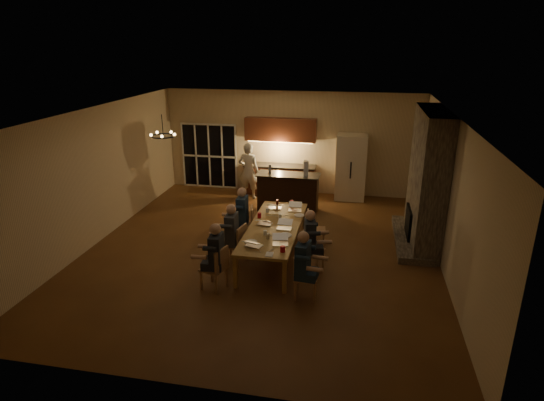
{
  "coord_description": "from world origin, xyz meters",
  "views": [
    {
      "loc": [
        2.08,
        -9.39,
        4.66
      ],
      "look_at": [
        0.2,
        0.3,
        1.15
      ],
      "focal_mm": 30.0,
      "sensor_mm": 36.0,
      "label": 1
    }
  ],
  "objects": [
    {
      "name": "laptop_b",
      "position": [
        0.66,
        -1.15,
        0.86
      ],
      "size": [
        0.37,
        0.34,
        0.23
      ],
      "primitive_type": null,
      "rotation": [
        0.0,
        0.0,
        0.2
      ],
      "color": "silver",
      "rests_on": "dining_table"
    },
    {
      "name": "french_doors",
      "position": [
        -2.7,
        4.47,
        1.05
      ],
      "size": [
        1.86,
        0.08,
        2.1
      ],
      "primitive_type": "cube",
      "color": "black",
      "rests_on": "ground"
    },
    {
      "name": "ceiling",
      "position": [
        0.0,
        0.0,
        3.22
      ],
      "size": [
        8.0,
        9.0,
        0.04
      ],
      "primitive_type": "cube",
      "color": "white",
      "rests_on": "back_wall"
    },
    {
      "name": "mug_front",
      "position": [
        0.26,
        -0.75,
        0.8
      ],
      "size": [
        0.08,
        0.08,
        0.1
      ],
      "primitive_type": "cylinder",
      "color": "white",
      "rests_on": "dining_table"
    },
    {
      "name": "left_wall",
      "position": [
        -4.02,
        0.0,
        1.6
      ],
      "size": [
        0.04,
        9.0,
        3.2
      ],
      "primitive_type": "cube",
      "color": "beige",
      "rests_on": "ground"
    },
    {
      "name": "fireplace",
      "position": [
        3.7,
        1.2,
        1.6
      ],
      "size": [
        0.58,
        2.5,
        3.2
      ],
      "primitive_type": "cube",
      "color": "#736A5A",
      "rests_on": "ground"
    },
    {
      "name": "can_cola",
      "position": [
        0.17,
        1.16,
        0.81
      ],
      "size": [
        0.06,
        0.06,
        0.12
      ],
      "primitive_type": "cylinder",
      "color": "#3F0F0C",
      "rests_on": "dining_table"
    },
    {
      "name": "chair_right_mid",
      "position": [
        1.27,
        -0.69,
        0.45
      ],
      "size": [
        0.54,
        0.54,
        0.89
      ],
      "primitive_type": null,
      "rotation": [
        0.0,
        0.0,
        1.31
      ],
      "color": "tan",
      "rests_on": "ground"
    },
    {
      "name": "back_wall",
      "position": [
        0.0,
        4.52,
        1.6
      ],
      "size": [
        8.0,
        0.04,
        3.2
      ],
      "primitive_type": "cube",
      "color": "beige",
      "rests_on": "ground"
    },
    {
      "name": "mug_mid",
      "position": [
        0.4,
        0.24,
        0.8
      ],
      "size": [
        0.07,
        0.07,
        0.1
      ],
      "primitive_type": "cylinder",
      "color": "white",
      "rests_on": "dining_table"
    },
    {
      "name": "dining_table",
      "position": [
        0.36,
        -0.23,
        0.38
      ],
      "size": [
        1.1,
        3.16,
        0.75
      ],
      "primitive_type": "cube",
      "color": "#B88949",
      "rests_on": "ground"
    },
    {
      "name": "plate_left",
      "position": [
        0.05,
        -1.18,
        0.76
      ],
      "size": [
        0.26,
        0.26,
        0.02
      ],
      "primitive_type": "cylinder",
      "color": "white",
      "rests_on": "dining_table"
    },
    {
      "name": "person_right_mid",
      "position": [
        1.21,
        -0.76,
        0.69
      ],
      "size": [
        0.71,
        0.71,
        1.38
      ],
      "primitive_type": null,
      "rotation": [
        0.0,
        0.0,
        1.78
      ],
      "color": "#24282F",
      "rests_on": "ground"
    },
    {
      "name": "refrigerator",
      "position": [
        1.9,
        4.15,
        1.0
      ],
      "size": [
        0.9,
        0.68,
        2.0
      ],
      "primitive_type": "cube",
      "color": "beige",
      "rests_on": "ground"
    },
    {
      "name": "redcup_far",
      "position": [
        0.54,
        1.18,
        0.81
      ],
      "size": [
        0.09,
        0.09,
        0.12
      ],
      "primitive_type": "cylinder",
      "color": "red",
      "rests_on": "dining_table"
    },
    {
      "name": "bar_bottle",
      "position": [
        -0.36,
        2.85,
        1.2
      ],
      "size": [
        0.08,
        0.08,
        0.24
      ],
      "primitive_type": "cylinder",
      "color": "#99999E",
      "rests_on": "bar_island"
    },
    {
      "name": "person_left_far",
      "position": [
        -0.54,
        0.42,
        0.69
      ],
      "size": [
        0.63,
        0.63,
        1.38
      ],
      "primitive_type": null,
      "rotation": [
        0.0,
        0.0,
        -1.53
      ],
      "color": "#1C2F47",
      "rests_on": "ground"
    },
    {
      "name": "laptop_d",
      "position": [
        0.6,
        -0.35,
        0.86
      ],
      "size": [
        0.33,
        0.29,
        0.23
      ],
      "primitive_type": null,
      "rotation": [
        0.0,
        0.0,
        -0.03
      ],
      "color": "silver",
      "rests_on": "dining_table"
    },
    {
      "name": "redcup_mid",
      "position": [
        -0.08,
        0.18,
        0.81
      ],
      "size": [
        0.09,
        0.09,
        0.12
      ],
      "primitive_type": "cylinder",
      "color": "red",
      "rests_on": "dining_table"
    },
    {
      "name": "person_right_near",
      "position": [
        1.2,
        -1.87,
        0.69
      ],
      "size": [
        0.67,
        0.67,
        1.38
      ],
      "primitive_type": null,
      "rotation": [
        0.0,
        0.0,
        1.45
      ],
      "color": "#1C2F47",
      "rests_on": "ground"
    },
    {
      "name": "bar_island",
      "position": [
        0.19,
        2.77,
        0.54
      ],
      "size": [
        1.79,
        0.7,
        1.08
      ],
      "primitive_type": "cube",
      "rotation": [
        0.0,
        0.0,
        -0.01
      ],
      "color": "black",
      "rests_on": "ground"
    },
    {
      "name": "laptop_c",
      "position": [
        0.13,
        -0.17,
        0.86
      ],
      "size": [
        0.35,
        0.32,
        0.23
      ],
      "primitive_type": null,
      "rotation": [
        0.0,
        0.0,
        3.02
      ],
      "color": "silver",
      "rests_on": "dining_table"
    },
    {
      "name": "person_left_mid",
      "position": [
        -0.48,
        -0.72,
        0.69
      ],
      "size": [
        0.63,
        0.63,
        1.38
      ],
      "primitive_type": null,
      "rotation": [
        0.0,
        0.0,
        -1.53
      ],
      "color": "#3B4046",
      "rests_on": "ground"
    },
    {
      "name": "chair_left_far",
      "position": [
        -0.52,
        0.42,
        0.45
      ],
      "size": [
        0.52,
        0.52,
        0.89
      ],
      "primitive_type": null,
      "rotation": [
        0.0,
        0.0,
        -1.36
      ],
      "color": "tan",
      "rests_on": "ground"
    },
    {
      "name": "chair_left_near",
      "position": [
        -0.55,
        -1.83,
        0.45
      ],
      "size": [
        0.55,
        0.55,
        0.89
      ],
      "primitive_type": null,
      "rotation": [
        0.0,
        0.0,
        -1.87
      ],
      "color": "tan",
      "rests_on": "ground"
    },
    {
      "name": "laptop_e",
      "position": [
        0.15,
        0.87,
        0.86
      ],
      "size": [
        0.34,
        0.3,
        0.23
      ],
      "primitive_type": null,
      "rotation": [
        0.0,
        0.0,
        3.2
      ],
      "color": "silver",
      "rests_on": "dining_table"
    },
    {
      "name": "chandelier",
      "position": [
        -1.96,
        -0.56,
        2.75
      ],
      "size": [
        0.53,
        0.53,
        0.03
      ],
      "primitive_type": "torus",
      "color": "black",
      "rests_on": "ceiling"
    },
    {
      "name": "bar_blender",
      "position": [
        0.69,
        2.69,
        1.29
      ],
      "size": [
        0.15,
        0.15,
        0.43
      ],
      "primitive_type": "cube",
      "rotation": [
        0.0,
        0.0,
        0.13
      ],
      "color": "silver",
      "rests_on": "bar_island"
    },
    {
      "name": "standing_person",
      "position": [
        -1.17,
        3.6,
        0.87
      ],
      "size": [
        0.66,
        0.45,
        1.74
      ],
      "primitive_type": "imported",
      "rotation": [
        0.0,
        0.0,
        3.09
      ],
      "color": "silver",
      "rests_on": "ground"
    },
    {
      "name": "can_silver",
      "position": [
        0.35,
        -0.94,
        0.81
      ],
      "size": [
        0.07,
        0.07,
        0.12
      ],
      "primitive_type": "cylinder",
      "color": "#B2B2B7",
      "rests_on": "dining_table"
    },
    {
      "name": "kitchenette",
      "position": [
        -0.3,
        4.2,
        1.2
      ],
      "size": [
        2.24,
        0.68,
        2.4
      ],
      "primitive_type": null,
      "color": "maroon",
      "rests_on": "ground"
    },
    {
      "name": "chair_right_near",
      "position": [
        1.26,
        -1.8,
        0.45
      ],
      "size": [
        0.47,
        0.47,
        0.89
      ],
      "primitive_type": null,
      "rotation": [
        0.0,
        0.0,
        1.64
      ],
      "color": "tan",
      "rests_on": "ground"
    },
    {
      "name": "chair_right_far",
      "position": [
        1.23,
        0.44,
        0.45
      ],
      "size": [
        0.48,
        0.48,
        0.89
      ],
      "primitive_type": null,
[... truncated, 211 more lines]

